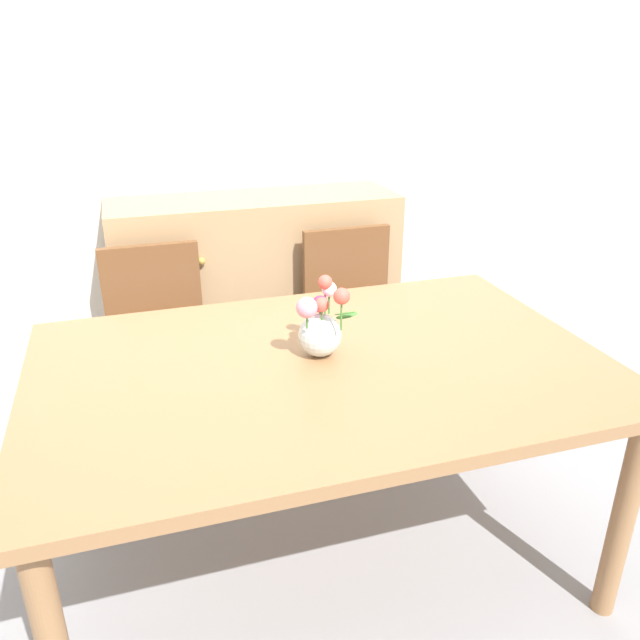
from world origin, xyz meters
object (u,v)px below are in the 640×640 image
object	(u,v)px
chair_left	(158,336)
flower_vase	(320,326)
dining_table	(321,384)
dresser	(258,294)
chair_right	(353,312)

from	to	relation	value
chair_left	flower_vase	bearing A→B (deg)	117.90
dining_table	dresser	size ratio (longest dim) A/B	1.26
dining_table	chair_right	bearing A→B (deg)	63.85
dining_table	flower_vase	world-z (taller)	flower_vase
dresser	chair_right	bearing A→B (deg)	-48.13
chair_right	flower_vase	world-z (taller)	flower_vase
chair_left	chair_right	world-z (taller)	same
chair_right	flower_vase	bearing A→B (deg)	63.33
dining_table	dresser	world-z (taller)	dresser
dining_table	chair_left	world-z (taller)	chair_left
chair_left	dresser	bearing A→B (deg)	-142.01
dining_table	chair_left	size ratio (longest dim) A/B	1.96
chair_left	chair_right	xyz separation A→B (m)	(0.90, 0.00, 0.00)
dresser	flower_vase	bearing A→B (deg)	-93.01
dresser	dining_table	bearing A→B (deg)	-93.42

